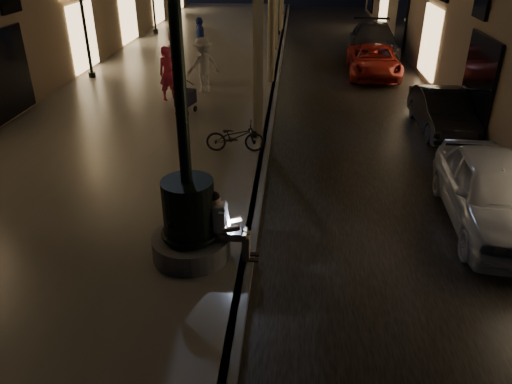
# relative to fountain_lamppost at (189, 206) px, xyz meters

# --- Properties ---
(ground) EXTENTS (120.00, 120.00, 0.00)m
(ground) POSITION_rel_fountain_lamppost_xyz_m (1.00, 13.00, -1.21)
(ground) COLOR black
(ground) RESTS_ON ground
(cobble_lane) EXTENTS (6.00, 45.00, 0.02)m
(cobble_lane) POSITION_rel_fountain_lamppost_xyz_m (4.00, 13.00, -1.20)
(cobble_lane) COLOR black
(cobble_lane) RESTS_ON ground
(promenade) EXTENTS (8.00, 45.00, 0.20)m
(promenade) POSITION_rel_fountain_lamppost_xyz_m (-3.00, 13.00, -1.11)
(promenade) COLOR slate
(promenade) RESTS_ON ground
(curb_strip) EXTENTS (0.25, 45.00, 0.20)m
(curb_strip) POSITION_rel_fountain_lamppost_xyz_m (1.00, 13.00, -1.11)
(curb_strip) COLOR #59595B
(curb_strip) RESTS_ON ground
(fountain_lamppost) EXTENTS (1.40, 1.40, 5.21)m
(fountain_lamppost) POSITION_rel_fountain_lamppost_xyz_m (0.00, 0.00, 0.00)
(fountain_lamppost) COLOR #59595B
(fountain_lamppost) RESTS_ON promenade
(seated_man_laptop) EXTENTS (0.94, 0.32, 1.31)m
(seated_man_laptop) POSITION_rel_fountain_lamppost_xyz_m (0.61, 0.00, -0.31)
(seated_man_laptop) COLOR tan
(seated_man_laptop) RESTS_ON promenade
(lamp_curb_a) EXTENTS (0.36, 0.36, 4.81)m
(lamp_curb_a) POSITION_rel_fountain_lamppost_xyz_m (0.70, 6.00, 2.02)
(lamp_curb_a) COLOR black
(lamp_curb_a) RESTS_ON promenade
(stroller) EXTENTS (0.62, 1.04, 1.05)m
(stroller) POSITION_rel_fountain_lamppost_xyz_m (-1.70, 7.80, -0.49)
(stroller) COLOR black
(stroller) RESTS_ON promenade
(car_front) EXTENTS (1.95, 4.42, 1.48)m
(car_front) POSITION_rel_fountain_lamppost_xyz_m (5.83, 1.88, -0.47)
(car_front) COLOR #ACADB4
(car_front) RESTS_ON ground
(car_second) EXTENTS (1.35, 3.75, 1.23)m
(car_second) POSITION_rel_fountain_lamppost_xyz_m (6.20, 7.39, -0.60)
(car_second) COLOR black
(car_second) RESTS_ON ground
(car_third) EXTENTS (2.20, 4.50, 1.23)m
(car_third) POSITION_rel_fountain_lamppost_xyz_m (5.00, 13.95, -0.60)
(car_third) COLOR maroon
(car_third) RESTS_ON ground
(car_rear) EXTENTS (2.47, 5.43, 1.54)m
(car_rear) POSITION_rel_fountain_lamppost_xyz_m (5.44, 17.43, -0.44)
(car_rear) COLOR #303035
(car_rear) RESTS_ON ground
(pedestrian_red) EXTENTS (0.79, 0.75, 1.81)m
(pedestrian_red) POSITION_rel_fountain_lamppost_xyz_m (-2.59, 9.33, -0.10)
(pedestrian_red) COLOR #CE2946
(pedestrian_red) RESTS_ON promenade
(pedestrian_pink) EXTENTS (1.10, 1.00, 1.84)m
(pedestrian_pink) POSITION_rel_fountain_lamppost_xyz_m (-3.01, 11.86, -0.09)
(pedestrian_pink) COLOR #C26794
(pedestrian_pink) RESTS_ON promenade
(pedestrian_white) EXTENTS (1.44, 1.26, 1.93)m
(pedestrian_white) POSITION_rel_fountain_lamppost_xyz_m (-1.55, 10.34, -0.05)
(pedestrian_white) COLOR silver
(pedestrian_white) RESTS_ON promenade
(pedestrian_blue) EXTENTS (0.61, 1.19, 1.95)m
(pedestrian_blue) POSITION_rel_fountain_lamppost_xyz_m (-2.46, 14.84, -0.04)
(pedestrian_blue) COLOR navy
(pedestrian_blue) RESTS_ON promenade
(bicycle) EXTENTS (1.58, 0.62, 0.81)m
(bicycle) POSITION_rel_fountain_lamppost_xyz_m (0.23, 4.87, -0.60)
(bicycle) COLOR black
(bicycle) RESTS_ON promenade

